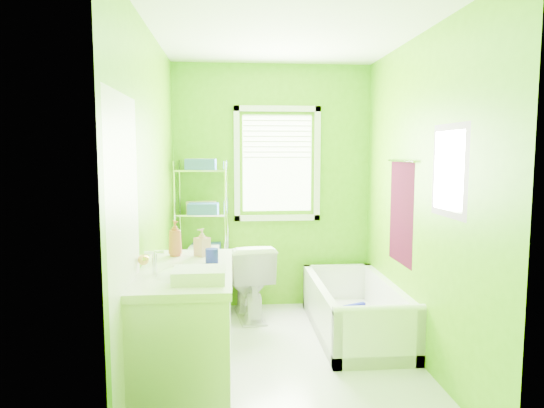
{
  "coord_description": "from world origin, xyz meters",
  "views": [
    {
      "loc": [
        -0.44,
        -3.73,
        1.68
      ],
      "look_at": [
        -0.11,
        0.25,
        1.25
      ],
      "focal_mm": 32.0,
      "sensor_mm": 36.0,
      "label": 1
    }
  ],
  "objects": [
    {
      "name": "ground",
      "position": [
        0.0,
        0.0,
        0.0
      ],
      "size": [
        2.9,
        2.9,
        0.0
      ],
      "primitive_type": "plane",
      "color": "silver",
      "rests_on": "ground"
    },
    {
      "name": "room_envelope",
      "position": [
        0.0,
        0.0,
        1.55
      ],
      "size": [
        2.14,
        2.94,
        2.62
      ],
      "color": "#52A407",
      "rests_on": "ground"
    },
    {
      "name": "window",
      "position": [
        0.05,
        1.42,
        1.61
      ],
      "size": [
        0.92,
        0.05,
        1.22
      ],
      "color": "white",
      "rests_on": "ground"
    },
    {
      "name": "door",
      "position": [
        -1.04,
        -1.0,
        1.0
      ],
      "size": [
        0.09,
        0.8,
        2.0
      ],
      "color": "white",
      "rests_on": "ground"
    },
    {
      "name": "right_wall_decor",
      "position": [
        1.04,
        -0.02,
        1.32
      ],
      "size": [
        0.04,
        1.48,
        1.17
      ],
      "color": "#3C0719",
      "rests_on": "ground"
    },
    {
      "name": "bathtub",
      "position": [
        0.69,
        0.53,
        0.16
      ],
      "size": [
        0.73,
        1.56,
        0.5
      ],
      "color": "white",
      "rests_on": "ground"
    },
    {
      "name": "toilet",
      "position": [
        -0.27,
        1.07,
        0.39
      ],
      "size": [
        0.53,
        0.81,
        0.77
      ],
      "primitive_type": "imported",
      "rotation": [
        0.0,
        0.0,
        3.27
      ],
      "color": "white",
      "rests_on": "ground"
    },
    {
      "name": "vanity",
      "position": [
        -0.75,
        -0.55,
        0.49
      ],
      "size": [
        0.62,
        1.21,
        1.18
      ],
      "color": "silver",
      "rests_on": "ground"
    },
    {
      "name": "wire_shelf_unit",
      "position": [
        -0.72,
        1.27,
        0.98
      ],
      "size": [
        0.56,
        0.45,
        1.61
      ],
      "color": "silver",
      "rests_on": "ground"
    }
  ]
}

